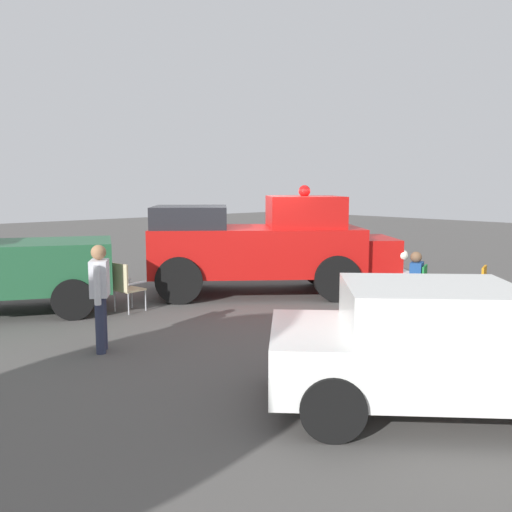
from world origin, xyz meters
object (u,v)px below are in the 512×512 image
(classic_hot_rod, at_px, (459,347))
(spectator_seated, at_px, (411,281))
(spectator_standing, at_px, (100,291))
(lawn_chair_by_car, at_px, (477,288))
(vintage_fire_truck, at_px, (266,244))
(lawn_chair_near_truck, at_px, (418,287))
(lawn_chair_spare, at_px, (125,284))

(classic_hot_rod, distance_m, spectator_seated, 4.56)
(spectator_standing, bearing_deg, spectator_seated, -109.37)
(classic_hot_rod, height_order, spectator_seated, classic_hot_rod)
(lawn_chair_by_car, xyz_separation_m, spectator_seated, (0.94, 0.84, 0.11))
(vintage_fire_truck, height_order, classic_hot_rod, vintage_fire_truck)
(lawn_chair_near_truck, distance_m, lawn_chair_spare, 5.87)
(classic_hot_rod, bearing_deg, lawn_chair_by_car, -67.09)
(lawn_chair_by_car, bearing_deg, spectator_seated, 41.78)
(classic_hot_rod, bearing_deg, spectator_seated, -51.92)
(lawn_chair_by_car, height_order, spectator_seated, spectator_seated)
(lawn_chair_spare, bearing_deg, spectator_seated, -134.97)
(classic_hot_rod, bearing_deg, lawn_chair_near_truck, -53.55)
(lawn_chair_near_truck, relative_size, lawn_chair_by_car, 1.00)
(lawn_chair_by_car, bearing_deg, lawn_chair_near_truck, 43.80)
(vintage_fire_truck, distance_m, lawn_chair_spare, 3.56)
(vintage_fire_truck, relative_size, lawn_chair_by_car, 5.88)
(vintage_fire_truck, relative_size, classic_hot_rod, 1.36)
(spectator_standing, bearing_deg, lawn_chair_by_car, -114.30)
(lawn_chair_near_truck, distance_m, lawn_chair_by_car, 1.14)
(lawn_chair_by_car, relative_size, spectator_standing, 0.61)
(spectator_seated, bearing_deg, classic_hot_rod, 128.08)
(spectator_standing, bearing_deg, vintage_fire_truck, -72.41)
(classic_hot_rod, xyz_separation_m, lawn_chair_spare, (6.87, 0.48, -0.16))
(lawn_chair_by_car, xyz_separation_m, spectator_standing, (2.91, 6.45, 0.37))
(lawn_chair_by_car, distance_m, lawn_chair_spare, 7.01)
(lawn_chair_spare, bearing_deg, spectator_standing, 143.42)
(classic_hot_rod, height_order, lawn_chair_near_truck, classic_hot_rod)
(vintage_fire_truck, relative_size, lawn_chair_near_truck, 5.88)
(classic_hot_rod, distance_m, lawn_chair_near_truck, 4.53)
(classic_hot_rod, distance_m, spectator_standing, 5.20)
(classic_hot_rod, relative_size, spectator_seated, 3.42)
(spectator_seated, distance_m, spectator_standing, 5.96)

